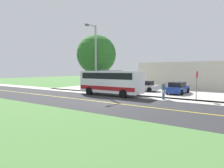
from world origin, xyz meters
TOP-DOWN VIEW (x-y plane):
  - ground_plane at (0.00, 0.00)m, footprint 120.00×120.00m
  - road_surface at (0.00, 0.00)m, footprint 8.00×100.00m
  - sidewalk at (-5.20, 0.00)m, footprint 2.40×100.00m
  - parking_lot_surface at (-12.40, 3.00)m, footprint 14.00×36.00m
  - road_centre_line at (0.00, 0.00)m, footprint 0.16×100.00m
  - shuttle_bus_front at (-4.45, -2.38)m, footprint 2.55×7.70m
  - pedestrian_with_bags at (-4.68, 3.85)m, footprint 0.72×0.34m
  - stop_sign at (-6.10, 6.66)m, footprint 0.76×0.07m
  - street_light_pole at (-4.88, -5.07)m, footprint 1.97×0.24m
  - parked_car_near at (-10.74, -1.17)m, footprint 2.13×4.46m
  - parked_car_far at (-10.45, 3.71)m, footprint 4.47×2.15m
  - tree_curbside at (-7.40, -6.86)m, footprint 5.54×5.54m
  - commercial_building at (-21.40, 4.07)m, footprint 10.00×17.49m

SIDE VIEW (x-z plane):
  - ground_plane at x=0.00m, z-range 0.00..0.00m
  - sidewalk at x=-5.20m, z-range 0.00..0.01m
  - parking_lot_surface at x=-12.40m, z-range 0.00..0.01m
  - road_surface at x=0.00m, z-range 0.00..0.01m
  - road_centre_line at x=0.00m, z-range 0.01..0.01m
  - parked_car_near at x=-10.74m, z-range -0.04..1.41m
  - parked_car_far at x=-10.45m, z-range -0.04..1.41m
  - pedestrian_with_bags at x=-4.68m, z-range 0.07..1.83m
  - shuttle_bus_front at x=-4.45m, z-range 0.15..3.10m
  - stop_sign at x=-6.10m, z-range 0.52..3.40m
  - commercial_building at x=-21.40m, z-range 0.00..4.21m
  - street_light_pole at x=-4.88m, z-range 0.41..8.91m
  - tree_curbside at x=-7.40m, z-range 1.18..9.09m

